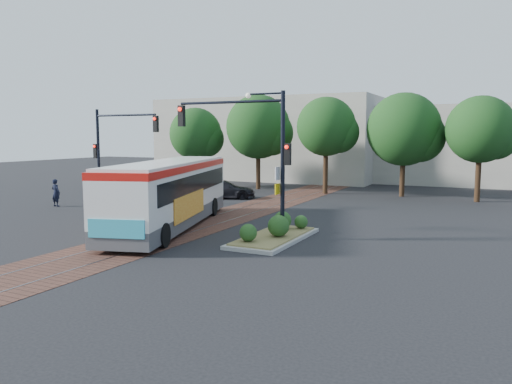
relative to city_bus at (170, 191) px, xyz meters
The scene contains 10 objects.
ground 2.01m from the city_bus, 28.60° to the left, with size 120.00×120.00×0.00m, color black.
trackbed 4.87m from the city_bus, 79.23° to the left, with size 3.60×40.00×0.02m.
tree_row 17.28m from the city_bus, 83.04° to the left, with size 26.40×5.60×7.67m.
warehouses 29.28m from the city_bus, 89.37° to the left, with size 40.00×13.00×8.00m.
city_bus is the anchor object (origin of this frame).
traffic_island 5.87m from the city_bus, ahead, with size 2.20×5.20×1.13m.
signal_pole_main 5.30m from the city_bus, ahead, with size 5.49×0.46×6.00m.
signal_pole_left 8.99m from the city_bus, 149.32° to the left, with size 4.99×0.34×6.00m.
officer 10.92m from the city_bus, 165.75° to the left, with size 0.62×0.41×1.70m, color black.
parked_car 11.21m from the city_bus, 106.56° to the left, with size 1.79×4.41×1.28m, color black.
Camera 1 is at (13.16, -19.90, 4.40)m, focal length 35.00 mm.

